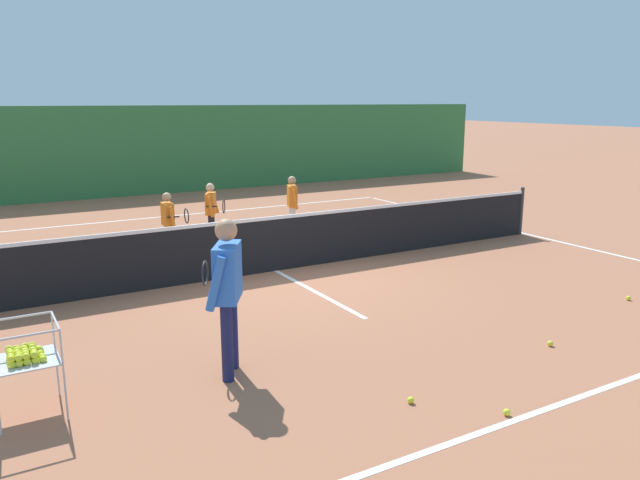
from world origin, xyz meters
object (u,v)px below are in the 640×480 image
student_2 (292,200)px  ball_cart (25,356)px  tennis_net (275,243)px  student_1 (212,208)px  tennis_ball_4 (235,311)px  tennis_ball_1 (507,412)px  tennis_ball_3 (411,400)px  instructor (227,283)px  tennis_ball_5 (550,344)px  student_0 (169,219)px  tennis_ball_0 (628,298)px

student_2 → ball_cart: 8.23m
tennis_net → student_2: bearing=56.5°
student_1 → tennis_ball_4: 4.49m
tennis_ball_1 → tennis_ball_3: (-0.64, 0.65, 0.00)m
tennis_net → ball_cart: size_ratio=13.54×
instructor → tennis_ball_5: 3.99m
student_1 → tennis_ball_1: student_1 is taller
student_1 → tennis_ball_1: 8.23m
student_1 → tennis_ball_4: (-1.26, -4.25, -0.73)m
instructor → tennis_ball_5: instructor is taller
student_2 → tennis_ball_5: (-0.20, -7.14, -0.75)m
student_0 → tennis_ball_3: student_0 is taller
student_0 → student_1: size_ratio=0.98×
tennis_net → instructor: (-2.26, -3.49, 0.53)m
tennis_ball_0 → tennis_ball_3: 4.90m
tennis_ball_0 → student_2: bearing=109.0°
instructor → tennis_ball_0: instructor is taller
instructor → student_0: instructor is taller
student_2 → tennis_ball_5: 7.18m
student_0 → tennis_ball_0: student_0 is taller
instructor → tennis_ball_3: instructor is taller
tennis_net → tennis_ball_3: size_ratio=178.95×
tennis_ball_3 → student_1: bearing=84.3°
student_0 → tennis_ball_5: size_ratio=18.26×
tennis_ball_0 → tennis_ball_1: 4.46m
student_1 → tennis_ball_5: size_ratio=18.61×
tennis_ball_4 → tennis_ball_5: 4.16m
student_1 → tennis_ball_3: student_1 is taller
student_0 → tennis_ball_0: 7.91m
student_0 → student_1: bearing=31.7°
tennis_ball_1 → tennis_ball_3: bearing=134.7°
tennis_net → tennis_ball_1: size_ratio=178.95×
student_0 → ball_cart: bearing=-119.2°
tennis_net → ball_cart: bearing=-141.4°
tennis_ball_0 → tennis_ball_5: same height
student_2 → student_1: bearing=176.4°
instructor → tennis_ball_3: (1.28, -1.53, -1.00)m
student_1 → tennis_ball_4: bearing=-106.5°
tennis_net → tennis_ball_4: bearing=-130.7°
student_2 → tennis_ball_3: 7.91m
tennis_ball_4 → tennis_ball_5: bearing=-46.3°
tennis_ball_3 → tennis_net: bearing=79.0°
student_1 → tennis_ball_3: bearing=-95.7°
tennis_net → student_0: bearing=125.2°
tennis_ball_0 → tennis_ball_4: (-5.32, 2.39, 0.00)m
tennis_ball_4 → tennis_ball_1: bearing=-73.9°
instructor → ball_cart: bearing=176.8°
ball_cart → tennis_ball_0: size_ratio=13.22×
student_0 → tennis_ball_5: 7.15m
student_2 → tennis_ball_4: student_2 is taller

